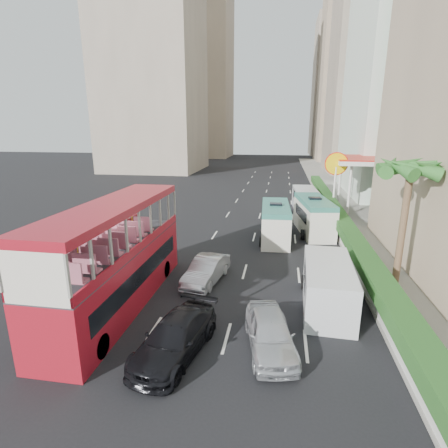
% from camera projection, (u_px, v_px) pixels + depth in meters
% --- Properties ---
extents(ground_plane, '(200.00, 200.00, 0.00)m').
position_uv_depth(ground_plane, '(242.00, 314.00, 16.24)').
color(ground_plane, black).
rests_on(ground_plane, ground).
extents(double_decker_bus, '(2.50, 11.00, 5.06)m').
position_uv_depth(double_decker_bus, '(116.00, 256.00, 16.51)').
color(double_decker_bus, maroon).
rests_on(double_decker_bus, ground).
extents(car_silver_lane_a, '(2.16, 4.39, 1.38)m').
position_uv_depth(car_silver_lane_a, '(207.00, 282.00, 19.66)').
color(car_silver_lane_a, silver).
rests_on(car_silver_lane_a, ground).
extents(car_silver_lane_b, '(2.51, 4.49, 1.44)m').
position_uv_depth(car_silver_lane_b, '(270.00, 349.00, 13.70)').
color(car_silver_lane_b, silver).
rests_on(car_silver_lane_b, ground).
extents(car_black, '(2.84, 5.09, 1.40)m').
position_uv_depth(car_black, '(176.00, 353.00, 13.41)').
color(car_black, black).
rests_on(car_black, ground).
extents(van_asset, '(2.27, 4.36, 1.17)m').
position_uv_depth(van_asset, '(277.00, 218.00, 33.56)').
color(van_asset, silver).
rests_on(van_asset, ground).
extents(minibus_near, '(2.31, 6.19, 2.70)m').
position_uv_depth(minibus_near, '(275.00, 222.00, 26.85)').
color(minibus_near, silver).
rests_on(minibus_near, ground).
extents(minibus_far, '(3.05, 6.57, 2.80)m').
position_uv_depth(minibus_far, '(314.00, 216.00, 28.56)').
color(minibus_far, silver).
rests_on(minibus_far, ground).
extents(panel_van_near, '(2.40, 5.50, 2.16)m').
position_uv_depth(panel_van_near, '(328.00, 286.00, 16.69)').
color(panel_van_near, silver).
rests_on(panel_van_near, ground).
extents(panel_van_far, '(2.54, 5.65, 2.21)m').
position_uv_depth(panel_van_far, '(305.00, 199.00, 36.76)').
color(panel_van_far, silver).
rests_on(panel_van_far, ground).
extents(sidewalk, '(6.00, 120.00, 0.18)m').
position_uv_depth(sidewalk, '(349.00, 205.00, 38.57)').
color(sidewalk, '#99968C').
rests_on(sidewalk, ground).
extents(kerb_wall, '(0.30, 44.00, 1.00)m').
position_uv_depth(kerb_wall, '(337.00, 226.00, 28.39)').
color(kerb_wall, silver).
rests_on(kerb_wall, sidewalk).
extents(hedge, '(1.10, 44.00, 0.70)m').
position_uv_depth(hedge, '(338.00, 216.00, 28.17)').
color(hedge, '#2D6626').
rests_on(hedge, kerb_wall).
extents(palm_tree, '(0.36, 0.36, 6.40)m').
position_uv_depth(palm_tree, '(402.00, 228.00, 17.91)').
color(palm_tree, brown).
rests_on(palm_tree, sidewalk).
extents(shell_station, '(6.50, 8.00, 5.50)m').
position_uv_depth(shell_station, '(365.00, 185.00, 35.80)').
color(shell_station, silver).
rests_on(shell_station, ground).
extents(tower_mid, '(16.00, 16.00, 50.00)m').
position_uv_depth(tower_mid, '(382.00, 31.00, 61.90)').
color(tower_mid, tan).
rests_on(tower_mid, ground).
extents(tower_far_a, '(14.00, 14.00, 44.00)m').
position_uv_depth(tower_far_a, '(350.00, 70.00, 85.68)').
color(tower_far_a, tan).
rests_on(tower_far_a, ground).
extents(tower_far_b, '(14.00, 14.00, 40.00)m').
position_uv_depth(tower_far_b, '(336.00, 89.00, 107.14)').
color(tower_far_b, tan).
rests_on(tower_far_b, ground).
extents(tower_left_a, '(18.00, 18.00, 52.00)m').
position_uv_depth(tower_left_a, '(150.00, 30.00, 65.39)').
color(tower_left_a, tan).
rests_on(tower_left_a, ground).
extents(tower_left_b, '(16.00, 16.00, 46.00)m').
position_uv_depth(tower_left_b, '(202.00, 74.00, 99.16)').
color(tower_left_b, tan).
rests_on(tower_left_b, ground).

